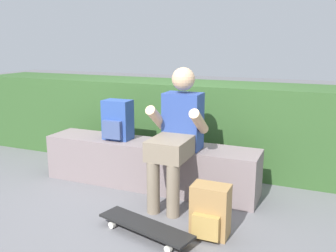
{
  "coord_description": "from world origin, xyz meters",
  "views": [
    {
      "loc": [
        1.55,
        -2.74,
        1.44
      ],
      "look_at": [
        0.18,
        0.5,
        0.62
      ],
      "focal_mm": 39.59,
      "sensor_mm": 36.0,
      "label": 1
    }
  ],
  "objects": [
    {
      "name": "skateboard_near_person",
      "position": [
        0.4,
        -0.47,
        0.07
      ],
      "size": [
        0.82,
        0.4,
        0.09
      ],
      "color": "black",
      "rests_on": "ground"
    },
    {
      "name": "backpack_on_bench",
      "position": [
        -0.34,
        0.42,
        0.65
      ],
      "size": [
        0.28,
        0.23,
        0.4
      ],
      "color": "#2D4C99",
      "rests_on": "bench_main"
    },
    {
      "name": "hedge_row",
      "position": [
        -0.22,
        1.31,
        0.48
      ],
      "size": [
        4.96,
        0.73,
        0.97
      ],
      "color": "#335829",
      "rests_on": "ground"
    },
    {
      "name": "person_skater",
      "position": [
        0.39,
        0.22,
        0.65
      ],
      "size": [
        0.49,
        0.62,
        1.21
      ],
      "color": "#2D4793",
      "rests_on": "ground"
    },
    {
      "name": "bench_main",
      "position": [
        0.0,
        0.43,
        0.23
      ],
      "size": [
        2.19,
        0.41,
        0.46
      ],
      "color": "gray",
      "rests_on": "ground"
    },
    {
      "name": "ground_plane",
      "position": [
        0.0,
        0.0,
        0.0
      ],
      "size": [
        24.0,
        24.0,
        0.0
      ],
      "primitive_type": "plane",
      "color": "slate"
    },
    {
      "name": "backpack_on_ground",
      "position": [
        0.85,
        -0.28,
        0.19
      ],
      "size": [
        0.28,
        0.23,
        0.4
      ],
      "color": "#A37A47",
      "rests_on": "ground"
    }
  ]
}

